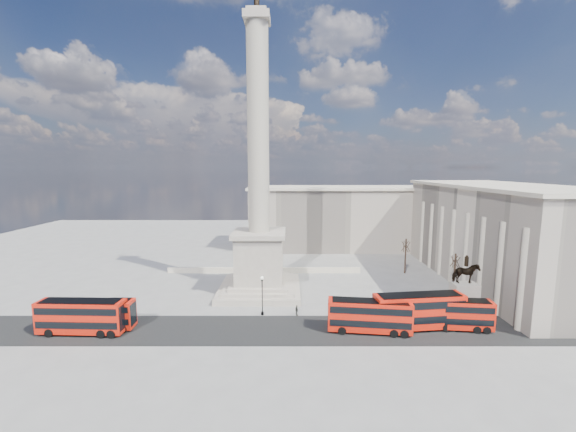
{
  "coord_description": "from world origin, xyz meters",
  "views": [
    {
      "loc": [
        5.0,
        -55.05,
        21.72
      ],
      "look_at": [
        4.98,
        0.32,
        14.09
      ],
      "focal_mm": 22.0,
      "sensor_mm": 36.0,
      "label": 1
    }
  ],
  "objects_px": {
    "nelsons_column": "(259,219)",
    "equestrian_statue": "(464,294)",
    "pedestrian_crossing": "(297,310)",
    "red_bus_b": "(370,316)",
    "victorian_lamp": "(262,292)",
    "red_bus_e": "(96,314)",
    "pedestrian_walking": "(437,306)",
    "red_bus_d": "(453,314)",
    "red_bus_a": "(82,316)",
    "pedestrian_standing": "(470,314)",
    "red_bus_c": "(419,311)"
  },
  "relations": [
    {
      "from": "pedestrian_crossing",
      "to": "red_bus_b",
      "type": "bearing_deg",
      "value": -140.47
    },
    {
      "from": "pedestrian_standing",
      "to": "pedestrian_walking",
      "type": "bearing_deg",
      "value": -72.02
    },
    {
      "from": "red_bus_c",
      "to": "red_bus_d",
      "type": "xyz_separation_m",
      "value": [
        4.55,
        0.02,
        -0.4
      ]
    },
    {
      "from": "red_bus_a",
      "to": "pedestrian_crossing",
      "type": "distance_m",
      "value": 28.92
    },
    {
      "from": "equestrian_statue",
      "to": "victorian_lamp",
      "type": "bearing_deg",
      "value": 179.77
    },
    {
      "from": "red_bus_b",
      "to": "victorian_lamp",
      "type": "relative_size",
      "value": 1.86
    },
    {
      "from": "red_bus_b",
      "to": "red_bus_d",
      "type": "height_order",
      "value": "red_bus_b"
    },
    {
      "from": "red_bus_c",
      "to": "pedestrian_standing",
      "type": "relative_size",
      "value": 8.05
    },
    {
      "from": "red_bus_a",
      "to": "red_bus_e",
      "type": "distance_m",
      "value": 1.65
    },
    {
      "from": "pedestrian_walking",
      "to": "pedestrian_crossing",
      "type": "distance_m",
      "value": 21.39
    },
    {
      "from": "victorian_lamp",
      "to": "pedestrian_crossing",
      "type": "bearing_deg",
      "value": -2.18
    },
    {
      "from": "nelsons_column",
      "to": "pedestrian_crossing",
      "type": "height_order",
      "value": "nelsons_column"
    },
    {
      "from": "red_bus_c",
      "to": "pedestrian_standing",
      "type": "xyz_separation_m",
      "value": [
        8.65,
        3.29,
        -1.81
      ]
    },
    {
      "from": "nelsons_column",
      "to": "red_bus_d",
      "type": "relative_size",
      "value": 4.79
    },
    {
      "from": "equestrian_statue",
      "to": "pedestrian_walking",
      "type": "relative_size",
      "value": 5.34
    },
    {
      "from": "pedestrian_standing",
      "to": "red_bus_b",
      "type": "bearing_deg",
      "value": -22.16
    },
    {
      "from": "red_bus_e",
      "to": "victorian_lamp",
      "type": "xyz_separation_m",
      "value": [
        22.03,
        4.82,
        1.34
      ]
    },
    {
      "from": "equestrian_statue",
      "to": "red_bus_e",
      "type": "bearing_deg",
      "value": -174.82
    },
    {
      "from": "pedestrian_walking",
      "to": "pedestrian_crossing",
      "type": "height_order",
      "value": "pedestrian_walking"
    },
    {
      "from": "red_bus_a",
      "to": "pedestrian_standing",
      "type": "distance_m",
      "value": 53.57
    },
    {
      "from": "red_bus_a",
      "to": "red_bus_c",
      "type": "bearing_deg",
      "value": 3.75
    },
    {
      "from": "red_bus_d",
      "to": "pedestrian_crossing",
      "type": "relative_size",
      "value": 6.62
    },
    {
      "from": "equestrian_statue",
      "to": "pedestrian_crossing",
      "type": "distance_m",
      "value": 24.77
    },
    {
      "from": "equestrian_statue",
      "to": "red_bus_d",
      "type": "bearing_deg",
      "value": -129.41
    },
    {
      "from": "equestrian_statue",
      "to": "pedestrian_crossing",
      "type": "bearing_deg",
      "value": -179.83
    },
    {
      "from": "red_bus_e",
      "to": "red_bus_d",
      "type": "bearing_deg",
      "value": -0.91
    },
    {
      "from": "pedestrian_walking",
      "to": "pedestrian_standing",
      "type": "xyz_separation_m",
      "value": [
        3.7,
        -2.56,
        -0.09
      ]
    },
    {
      "from": "victorian_lamp",
      "to": "nelsons_column",
      "type": "bearing_deg",
      "value": 96.63
    },
    {
      "from": "nelsons_column",
      "to": "red_bus_e",
      "type": "relative_size",
      "value": 4.89
    },
    {
      "from": "red_bus_b",
      "to": "victorian_lamp",
      "type": "xyz_separation_m",
      "value": [
        -14.64,
        5.57,
        1.19
      ]
    },
    {
      "from": "red_bus_a",
      "to": "red_bus_e",
      "type": "height_order",
      "value": "red_bus_a"
    },
    {
      "from": "nelsons_column",
      "to": "equestrian_statue",
      "type": "height_order",
      "value": "nelsons_column"
    },
    {
      "from": "nelsons_column",
      "to": "pedestrian_crossing",
      "type": "relative_size",
      "value": 31.74
    },
    {
      "from": "nelsons_column",
      "to": "red_bus_d",
      "type": "xyz_separation_m",
      "value": [
        27.22,
        -14.77,
        -10.74
      ]
    },
    {
      "from": "equestrian_statue",
      "to": "red_bus_c",
      "type": "bearing_deg",
      "value": -151.27
    },
    {
      "from": "pedestrian_walking",
      "to": "victorian_lamp",
      "type": "bearing_deg",
      "value": -171.87
    },
    {
      "from": "nelsons_column",
      "to": "red_bus_e",
      "type": "distance_m",
      "value": 27.83
    },
    {
      "from": "red_bus_e",
      "to": "pedestrian_standing",
      "type": "bearing_deg",
      "value": 2.65
    },
    {
      "from": "red_bus_a",
      "to": "red_bus_d",
      "type": "height_order",
      "value": "red_bus_a"
    },
    {
      "from": "victorian_lamp",
      "to": "pedestrian_walking",
      "type": "bearing_deg",
      "value": 2.6
    },
    {
      "from": "equestrian_statue",
      "to": "pedestrian_crossing",
      "type": "height_order",
      "value": "equestrian_statue"
    },
    {
      "from": "victorian_lamp",
      "to": "equestrian_statue",
      "type": "relative_size",
      "value": 0.65
    },
    {
      "from": "red_bus_d",
      "to": "victorian_lamp",
      "type": "height_order",
      "value": "victorian_lamp"
    },
    {
      "from": "red_bus_b",
      "to": "red_bus_e",
      "type": "distance_m",
      "value": 36.67
    },
    {
      "from": "red_bus_e",
      "to": "pedestrian_walking",
      "type": "distance_m",
      "value": 48.86
    },
    {
      "from": "victorian_lamp",
      "to": "pedestrian_crossing",
      "type": "distance_m",
      "value": 5.78
    },
    {
      "from": "pedestrian_walking",
      "to": "nelsons_column",
      "type": "bearing_deg",
      "value": 167.59
    },
    {
      "from": "victorian_lamp",
      "to": "pedestrian_crossing",
      "type": "relative_size",
      "value": 3.78
    },
    {
      "from": "pedestrian_standing",
      "to": "pedestrian_crossing",
      "type": "bearing_deg",
      "value": -40.03
    },
    {
      "from": "victorian_lamp",
      "to": "pedestrian_walking",
      "type": "relative_size",
      "value": 3.47
    }
  ]
}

